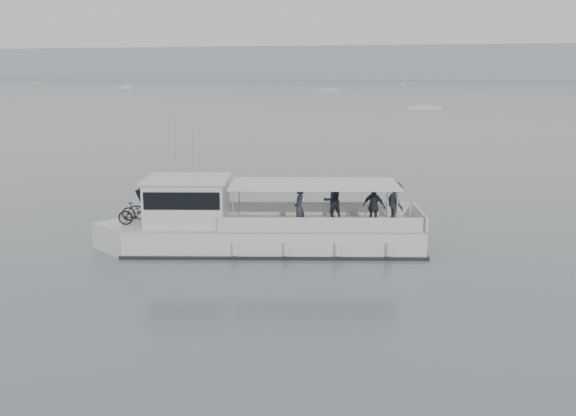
# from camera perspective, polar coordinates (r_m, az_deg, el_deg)

# --- Properties ---
(ground) EXTENTS (1400.00, 1400.00, 0.00)m
(ground) POSITION_cam_1_polar(r_m,az_deg,el_deg) (25.60, 12.94, -3.05)
(ground) COLOR #505B5F
(ground) RESTS_ON ground
(headland) EXTENTS (1400.00, 90.00, 28.00)m
(headland) POSITION_cam_1_polar(r_m,az_deg,el_deg) (584.80, 14.44, 12.38)
(headland) COLOR #939EA8
(headland) RESTS_ON ground
(tour_boat) EXTENTS (12.38, 5.44, 5.18)m
(tour_boat) POSITION_cam_1_polar(r_m,az_deg,el_deg) (23.98, -3.74, -1.68)
(tour_boat) COLOR silver
(tour_boat) RESTS_ON ground
(moored_fleet) EXTENTS (451.37, 323.00, 10.70)m
(moored_fleet) POSITION_cam_1_polar(r_m,az_deg,el_deg) (223.90, 9.21, 10.29)
(moored_fleet) COLOR silver
(moored_fleet) RESTS_ON ground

